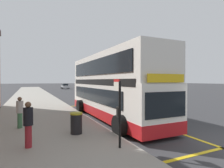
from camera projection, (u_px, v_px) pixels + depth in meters
ground_plane at (70, 93)px, 36.37m from camera, size 260.00×260.00×0.00m
pavement_near at (32, 94)px, 33.41m from camera, size 6.00×76.00×0.14m
double_decker_bus at (111, 88)px, 12.62m from camera, size 3.18×11.24×4.40m
bus_bay_markings at (112, 118)px, 12.56m from camera, size 3.17×13.92×0.01m
bus_stop_sign at (119, 107)px, 6.68m from camera, size 0.09×0.51×2.53m
parked_car_silver_distant at (65, 86)px, 55.66m from camera, size 2.09×4.20×1.62m
pedestrian_waiting_near_sign at (28, 123)px, 6.65m from camera, size 0.34×0.34×1.70m
pedestrian_further_back at (20, 111)px, 9.37m from camera, size 0.34×0.34×1.63m
litter_bin at (76, 123)px, 8.40m from camera, size 0.56×0.56×0.98m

